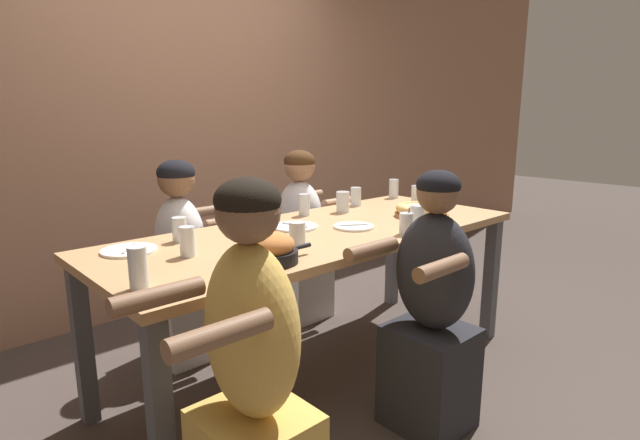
% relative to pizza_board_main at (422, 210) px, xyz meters
% --- Properties ---
extents(ground_plane, '(18.00, 18.00, 0.00)m').
position_rel_pizza_board_main_xyz_m(ground_plane, '(-0.65, 0.15, -0.83)').
color(ground_plane, '#423833').
rests_on(ground_plane, ground).
extents(restaurant_back_panel, '(10.00, 0.06, 3.20)m').
position_rel_pizza_board_main_xyz_m(restaurant_back_panel, '(-0.65, 1.62, 0.77)').
color(restaurant_back_panel, '#9E7056').
rests_on(restaurant_back_panel, ground).
extents(dining_table, '(2.25, 0.89, 0.79)m').
position_rel_pizza_board_main_xyz_m(dining_table, '(-0.65, 0.15, -0.12)').
color(dining_table, tan).
rests_on(dining_table, ground).
extents(pizza_board_main, '(0.31, 0.31, 0.07)m').
position_rel_pizza_board_main_xyz_m(pizza_board_main, '(0.00, 0.00, 0.00)').
color(pizza_board_main, '#996B42').
rests_on(pizza_board_main, dining_table).
extents(skillet_bowl, '(0.31, 0.21, 0.13)m').
position_rel_pizza_board_main_xyz_m(skillet_bowl, '(-1.18, -0.14, 0.02)').
color(skillet_bowl, black).
rests_on(skillet_bowl, dining_table).
extents(empty_plate_a, '(0.24, 0.24, 0.02)m').
position_rel_pizza_board_main_xyz_m(empty_plate_a, '(-0.72, 0.27, -0.03)').
color(empty_plate_a, white).
rests_on(empty_plate_a, dining_table).
extents(empty_plate_b, '(0.21, 0.21, 0.02)m').
position_rel_pizza_board_main_xyz_m(empty_plate_b, '(-0.50, 0.06, -0.03)').
color(empty_plate_b, white).
rests_on(empty_plate_b, dining_table).
extents(empty_plate_c, '(0.23, 0.23, 0.02)m').
position_rel_pizza_board_main_xyz_m(empty_plate_c, '(-1.53, 0.40, -0.03)').
color(empty_plate_c, white).
rests_on(empty_plate_c, dining_table).
extents(cocktail_glass_blue, '(0.07, 0.07, 0.13)m').
position_rel_pizza_board_main_xyz_m(cocktail_glass_blue, '(-0.41, -0.21, 0.01)').
color(cocktail_glass_blue, silver).
rests_on(cocktail_glass_blue, dining_table).
extents(drinking_glass_a, '(0.06, 0.06, 0.13)m').
position_rel_pizza_board_main_xyz_m(drinking_glass_a, '(-0.48, 0.47, 0.02)').
color(drinking_glass_a, silver).
rests_on(drinking_glass_a, dining_table).
extents(drinking_glass_b, '(0.07, 0.07, 0.13)m').
position_rel_pizza_board_main_xyz_m(drinking_glass_b, '(0.37, 0.51, 0.02)').
color(drinking_glass_b, silver).
rests_on(drinking_glass_b, dining_table).
extents(drinking_glass_c, '(0.07, 0.07, 0.12)m').
position_rel_pizza_board_main_xyz_m(drinking_glass_c, '(-0.04, 0.49, 0.02)').
color(drinking_glass_c, silver).
rests_on(drinking_glass_c, dining_table).
extents(drinking_glass_d, '(0.07, 0.07, 0.11)m').
position_rel_pizza_board_main_xyz_m(drinking_glass_d, '(-1.29, 0.41, 0.01)').
color(drinking_glass_d, silver).
rests_on(drinking_glass_d, dining_table).
extents(drinking_glass_e, '(0.06, 0.06, 0.13)m').
position_rel_pizza_board_main_xyz_m(drinking_glass_e, '(-1.38, 0.16, 0.03)').
color(drinking_glass_e, silver).
rests_on(drinking_glass_e, dining_table).
extents(drinking_glass_f, '(0.08, 0.08, 0.12)m').
position_rel_pizza_board_main_xyz_m(drinking_glass_f, '(-0.25, 0.39, 0.02)').
color(drinking_glass_f, silver).
rests_on(drinking_glass_f, dining_table).
extents(drinking_glass_g, '(0.06, 0.06, 0.15)m').
position_rel_pizza_board_main_xyz_m(drinking_glass_g, '(-1.69, -0.08, 0.03)').
color(drinking_glass_g, silver).
rests_on(drinking_glass_g, dining_table).
extents(drinking_glass_h, '(0.08, 0.08, 0.11)m').
position_rel_pizza_board_main_xyz_m(drinking_glass_h, '(-0.24, -0.15, 0.01)').
color(drinking_glass_h, silver).
rests_on(drinking_glass_h, dining_table).
extents(drinking_glass_i, '(0.08, 0.08, 0.11)m').
position_rel_pizza_board_main_xyz_m(drinking_glass_i, '(-0.93, -0.00, 0.01)').
color(drinking_glass_i, silver).
rests_on(drinking_glass_i, dining_table).
extents(drinking_glass_j, '(0.07, 0.07, 0.15)m').
position_rel_pizza_board_main_xyz_m(drinking_glass_j, '(0.15, 0.15, 0.04)').
color(drinking_glass_j, silver).
rests_on(drinking_glass_j, dining_table).
extents(diner_near_left, '(0.51, 0.40, 1.20)m').
position_rel_pizza_board_main_xyz_m(diner_near_left, '(-1.54, -0.52, -0.28)').
color(diner_near_left, gold).
rests_on(diner_near_left, ground).
extents(diner_near_center, '(0.51, 0.40, 1.15)m').
position_rel_pizza_board_main_xyz_m(diner_near_center, '(-0.61, -0.52, -0.31)').
color(diner_near_center, '#232328').
rests_on(diner_near_center, ground).
extents(diner_far_midleft, '(0.51, 0.40, 1.13)m').
position_rel_pizza_board_main_xyz_m(diner_far_midleft, '(-1.09, 0.81, -0.31)').
color(diner_far_midleft, silver).
rests_on(diner_far_midleft, ground).
extents(diner_far_midright, '(0.51, 0.40, 1.14)m').
position_rel_pizza_board_main_xyz_m(diner_far_midright, '(-0.22, 0.81, -0.30)').
color(diner_far_midright, silver).
rests_on(diner_far_midright, ground).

